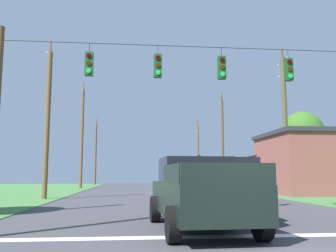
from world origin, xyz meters
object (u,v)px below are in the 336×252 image
(overhead_signal_span, at_px, (190,110))
(utility_pole_distant_left, at_px, (96,153))
(distant_car_crossing_white, at_px, (212,185))
(utility_pole_near_left, at_px, (198,152))
(suv_black, at_px, (220,187))
(utility_pole_distant_right, at_px, (82,136))
(utility_pole_mid_right, at_px, (285,122))
(tree_roadside_far_right, at_px, (303,138))
(pickup_truck, at_px, (199,193))
(utility_pole_far_left, at_px, (48,121))
(utility_pole_far_right, at_px, (223,141))

(overhead_signal_span, distance_m, utility_pole_distant_left, 41.77)
(distant_car_crossing_white, bearing_deg, utility_pole_near_left, 81.31)
(suv_black, relative_size, utility_pole_distant_right, 0.42)
(utility_pole_distant_left, bearing_deg, utility_pole_mid_right, -63.23)
(utility_pole_mid_right, height_order, tree_roadside_far_right, utility_pole_mid_right)
(pickup_truck, bearing_deg, utility_pole_far_left, 118.37)
(utility_pole_near_left, relative_size, utility_pole_far_left, 1.01)
(overhead_signal_span, bearing_deg, distant_car_crossing_white, 72.32)
(utility_pole_near_left, height_order, utility_pole_far_left, utility_pole_near_left)
(tree_roadside_far_right, bearing_deg, utility_pole_far_left, -159.02)
(utility_pole_near_left, height_order, utility_pole_distant_right, utility_pole_distant_right)
(overhead_signal_span, relative_size, pickup_truck, 2.77)
(distant_car_crossing_white, bearing_deg, suv_black, -101.20)
(suv_black, relative_size, tree_roadside_far_right, 0.71)
(utility_pole_far_left, relative_size, tree_roadside_far_right, 1.41)
(suv_black, distance_m, utility_pole_distant_right, 29.93)
(utility_pole_near_left, bearing_deg, utility_pole_mid_right, -89.35)
(pickup_truck, bearing_deg, utility_pole_mid_right, 58.62)
(utility_pole_mid_right, xyz_separation_m, utility_pole_near_left, (-0.36, 31.62, -0.06))
(overhead_signal_span, xyz_separation_m, pickup_truck, (-0.45, -4.35, -3.08))
(utility_pole_mid_right, bearing_deg, overhead_signal_span, -129.85)
(utility_pole_distant_right, bearing_deg, suv_black, -73.63)
(distant_car_crossing_white, height_order, tree_roadside_far_right, tree_roadside_far_right)
(overhead_signal_span, relative_size, distant_car_crossing_white, 3.50)
(utility_pole_distant_left, bearing_deg, suv_black, -79.18)
(utility_pole_far_left, xyz_separation_m, utility_pole_distant_right, (-0.25, 17.63, 0.87))
(pickup_truck, relative_size, suv_black, 1.12)
(distant_car_crossing_white, distance_m, utility_pole_mid_right, 6.87)
(suv_black, xyz_separation_m, utility_pole_far_right, (7.14, 27.99, 4.13))
(distant_car_crossing_white, relative_size, utility_pole_distant_right, 0.38)
(distant_car_crossing_white, height_order, utility_pole_distant_right, utility_pole_distant_right)
(utility_pole_far_left, bearing_deg, tree_roadside_far_right, 20.98)
(utility_pole_mid_right, relative_size, utility_pole_far_left, 1.05)
(utility_pole_mid_right, relative_size, utility_pole_distant_left, 1.05)
(suv_black, height_order, utility_pole_distant_right, utility_pole_distant_right)
(pickup_truck, height_order, suv_black, suv_black)
(utility_pole_mid_right, distance_m, utility_pole_far_right, 16.06)
(distant_car_crossing_white, bearing_deg, utility_pole_far_right, 73.71)
(utility_pole_mid_right, bearing_deg, distant_car_crossing_white, -170.69)
(utility_pole_distant_right, distance_m, utility_pole_distant_left, 14.87)
(overhead_signal_span, distance_m, utility_pole_near_left, 42.14)
(pickup_truck, height_order, utility_pole_distant_left, utility_pole_distant_left)
(utility_pole_near_left, distance_m, utility_pole_distant_right, 21.69)
(distant_car_crossing_white, height_order, utility_pole_near_left, utility_pole_near_left)
(utility_pole_near_left, height_order, tree_roadside_far_right, utility_pole_near_left)
(suv_black, distance_m, utility_pole_mid_right, 14.66)
(suv_black, height_order, utility_pole_distant_left, utility_pole_distant_left)
(utility_pole_distant_right, bearing_deg, utility_pole_mid_right, -46.05)
(utility_pole_distant_right, relative_size, tree_roadside_far_right, 1.67)
(distant_car_crossing_white, height_order, utility_pole_far_left, utility_pole_far_left)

